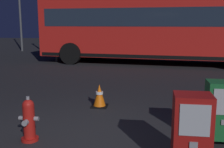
{
  "coord_description": "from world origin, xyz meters",
  "views": [
    {
      "loc": [
        1.07,
        -4.22,
        1.9
      ],
      "look_at": [
        0.3,
        1.2,
        0.9
      ],
      "focal_mm": 44.78,
      "sensor_mm": 36.0,
      "label": 1
    }
  ],
  "objects_px": {
    "fire_hydrant": "(29,120)",
    "bus_far": "(139,26)",
    "newspaper_box_primary": "(192,128)",
    "traffic_cone": "(99,96)",
    "bus_near": "(153,27)",
    "newspaper_box_secondary": "(222,110)"
  },
  "relations": [
    {
      "from": "bus_near",
      "to": "bus_far",
      "type": "relative_size",
      "value": 1.01
    },
    {
      "from": "fire_hydrant",
      "to": "traffic_cone",
      "type": "height_order",
      "value": "fire_hydrant"
    },
    {
      "from": "newspaper_box_primary",
      "to": "newspaper_box_secondary",
      "type": "height_order",
      "value": "same"
    },
    {
      "from": "newspaper_box_primary",
      "to": "newspaper_box_secondary",
      "type": "bearing_deg",
      "value": 56.75
    },
    {
      "from": "newspaper_box_primary",
      "to": "bus_far",
      "type": "distance_m",
      "value": 14.08
    },
    {
      "from": "newspaper_box_primary",
      "to": "bus_far",
      "type": "bearing_deg",
      "value": 95.38
    },
    {
      "from": "fire_hydrant",
      "to": "newspaper_box_primary",
      "type": "relative_size",
      "value": 0.73
    },
    {
      "from": "bus_near",
      "to": "bus_far",
      "type": "height_order",
      "value": "same"
    },
    {
      "from": "newspaper_box_primary",
      "to": "newspaper_box_secondary",
      "type": "relative_size",
      "value": 1.0
    },
    {
      "from": "newspaper_box_secondary",
      "to": "traffic_cone",
      "type": "height_order",
      "value": "newspaper_box_secondary"
    },
    {
      "from": "fire_hydrant",
      "to": "bus_far",
      "type": "xyz_separation_m",
      "value": [
        1.17,
        13.39,
        1.36
      ]
    },
    {
      "from": "bus_far",
      "to": "bus_near",
      "type": "bearing_deg",
      "value": -79.55
    },
    {
      "from": "traffic_cone",
      "to": "bus_near",
      "type": "relative_size",
      "value": 0.05
    },
    {
      "from": "newspaper_box_secondary",
      "to": "bus_far",
      "type": "bearing_deg",
      "value": 98.22
    },
    {
      "from": "traffic_cone",
      "to": "fire_hydrant",
      "type": "bearing_deg",
      "value": -111.37
    },
    {
      "from": "traffic_cone",
      "to": "bus_near",
      "type": "distance_m",
      "value": 7.56
    },
    {
      "from": "newspaper_box_primary",
      "to": "bus_near",
      "type": "xyz_separation_m",
      "value": [
        -0.48,
        9.92,
        1.14
      ]
    },
    {
      "from": "fire_hydrant",
      "to": "bus_near",
      "type": "bearing_deg",
      "value": 77.91
    },
    {
      "from": "fire_hydrant",
      "to": "newspaper_box_secondary",
      "type": "relative_size",
      "value": 0.73
    },
    {
      "from": "newspaper_box_secondary",
      "to": "bus_near",
      "type": "height_order",
      "value": "bus_near"
    },
    {
      "from": "newspaper_box_primary",
      "to": "bus_far",
      "type": "relative_size",
      "value": 0.1
    },
    {
      "from": "newspaper_box_primary",
      "to": "bus_far",
      "type": "height_order",
      "value": "bus_far"
    }
  ]
}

